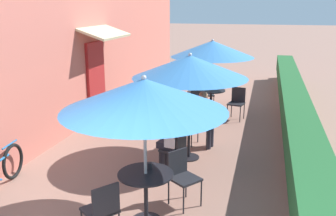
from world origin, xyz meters
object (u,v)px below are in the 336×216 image
Objects in this scene: patio_table_mid at (189,132)px; cafe_chair_far_right at (191,102)px; cafe_chair_near_right at (182,173)px; patio_umbrella_mid at (190,67)px; patio_table_far at (211,97)px; seated_patron_mid_right at (204,117)px; cafe_chair_far_left at (204,92)px; seated_patron_mid_left at (171,137)px; cafe_chair_far_back at (237,101)px; coffee_cup_near at (149,166)px; patio_table_near at (146,187)px; cafe_chair_mid_right at (199,124)px; patio_umbrella_far at (212,49)px; patio_umbrella_near at (144,95)px; cafe_chair_mid_left at (176,146)px; cafe_chair_near_left at (102,208)px.

patio_table_mid is 0.91× the size of cafe_chair_far_right.
cafe_chair_near_right is 0.39× the size of patio_umbrella_mid.
patio_table_mid is at bearing -89.70° from patio_table_far.
seated_patron_mid_right is 1.44× the size of cafe_chair_far_left.
cafe_chair_far_back is (0.91, 3.70, -0.17)m from seated_patron_mid_left.
coffee_cup_near is 5.35m from cafe_chair_far_back.
cafe_chair_mid_right reaches higher than patio_table_near.
patio_table_mid is at bearing 0.00° from patio_umbrella_mid.
coffee_cup_near reaches higher than patio_table_near.
patio_table_mid is at bearing -12.55° from cafe_chair_far_left.
cafe_chair_near_right is 5.10m from patio_umbrella_far.
patio_umbrella_near reaches higher than cafe_chair_far_left.
patio_table_mid is 0.91× the size of cafe_chair_far_back.
cafe_chair_far_left is at bearing 13.92° from seated_patron_mid_left.
seated_patron_mid_right reaches higher than cafe_chair_mid_right.
patio_table_near is 3.18m from seated_patron_mid_right.
cafe_chair_mid_left is at bearing -125.06° from cafe_chair_near_right.
patio_umbrella_mid reaches higher than cafe_chair_far_left.
patio_table_far is at bearing 5.94° from cafe_chair_far_left.
cafe_chair_near_left is at bearing 5.94° from cafe_chair_near_right.
cafe_chair_far_right is (-0.44, -0.59, -1.37)m from patio_umbrella_far.
patio_umbrella_near is 2.58× the size of cafe_chair_mid_left.
patio_umbrella_near reaches higher than cafe_chair_near_right.
patio_umbrella_far is at bearing 89.01° from coffee_cup_near.
patio_table_far is at bearing 32.55° from cafe_chair_near_left.
cafe_chair_mid_left is (0.03, 1.72, -1.37)m from patio_umbrella_near.
cafe_chair_far_right is at bearing -147.44° from seated_patron_mid_right.
seated_patron_mid_left is 3.22m from cafe_chair_far_right.
patio_table_mid is at bearing -89.70° from patio_umbrella_far.
patio_umbrella_mid is (0.11, 2.28, 1.08)m from coffee_cup_near.
patio_table_far is 1.33m from patio_umbrella_far.
patio_umbrella_far is (-0.02, 3.08, 0.00)m from patio_umbrella_mid.
patio_umbrella_mid reaches higher than cafe_chair_far_back.
patio_table_far is at bearing -139.71° from cafe_chair_near_right.
patio_umbrella_far is (-0.28, 4.90, 1.37)m from cafe_chair_near_right.
patio_umbrella_mid is 2.58× the size of cafe_chair_mid_right.
seated_patron_mid_right is (-0.07, 2.53, 0.17)m from cafe_chair_near_right.
seated_patron_mid_right is at bearing 74.78° from patio_umbrella_mid.
patio_umbrella_far is at bearing 90.30° from patio_table_mid.
patio_umbrella_near is 5.69m from patio_table_far.
patio_umbrella_near is at bearing -91.01° from patio_umbrella_far.
cafe_chair_far_left is (-0.39, 3.03, 0.00)m from cafe_chair_mid_right.
patio_table_mid is at bearing -2.76° from seated_patron_mid_left.
patio_table_near is 0.91× the size of cafe_chair_near_right.
seated_patron_mid_left reaches higher than cafe_chair_far_left.
cafe_chair_mid_left and cafe_chair_mid_right have the same top height.
cafe_chair_near_right is at bearing 51.20° from coffee_cup_near.
cafe_chair_near_left is 3.86m from cafe_chair_mid_right.
patio_table_near is 2.45m from patio_table_mid.
cafe_chair_near_right is 9.67× the size of coffee_cup_near.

